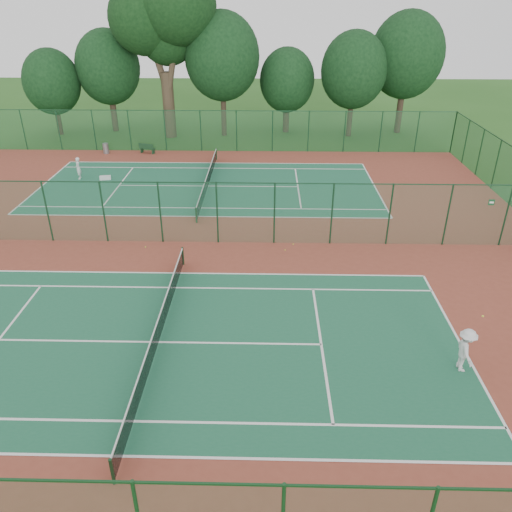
{
  "coord_description": "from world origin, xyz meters",
  "views": [
    {
      "loc": [
        4.2,
        -24.71,
        12.22
      ],
      "look_at": [
        3.74,
        -4.62,
        1.6
      ],
      "focal_mm": 35.0,
      "sensor_mm": 36.0,
      "label": 1
    }
  ],
  "objects_px": {
    "player_near": "(465,350)",
    "big_tree": "(163,17)",
    "trash_bin": "(106,148)",
    "kit_bag": "(105,178)",
    "player_far": "(78,168)",
    "bench": "(147,148)"
  },
  "relations": [
    {
      "from": "player_near",
      "to": "big_tree",
      "type": "height_order",
      "value": "big_tree"
    },
    {
      "from": "player_far",
      "to": "trash_bin",
      "type": "bearing_deg",
      "value": 165.28
    },
    {
      "from": "player_far",
      "to": "bench",
      "type": "bearing_deg",
      "value": 137.66
    },
    {
      "from": "bench",
      "to": "kit_bag",
      "type": "xyz_separation_m",
      "value": [
        -1.62,
        -6.88,
        -0.3
      ]
    },
    {
      "from": "player_far",
      "to": "bench",
      "type": "height_order",
      "value": "player_far"
    },
    {
      "from": "player_far",
      "to": "kit_bag",
      "type": "height_order",
      "value": "player_far"
    },
    {
      "from": "player_near",
      "to": "kit_bag",
      "type": "height_order",
      "value": "player_near"
    },
    {
      "from": "player_near",
      "to": "bench",
      "type": "xyz_separation_m",
      "value": [
        -17.5,
        27.41,
        -0.43
      ]
    },
    {
      "from": "trash_bin",
      "to": "kit_bag",
      "type": "bearing_deg",
      "value": -74.38
    },
    {
      "from": "trash_bin",
      "to": "bench",
      "type": "height_order",
      "value": "trash_bin"
    },
    {
      "from": "player_near",
      "to": "trash_bin",
      "type": "distance_m",
      "value": 34.48
    },
    {
      "from": "player_far",
      "to": "trash_bin",
      "type": "relative_size",
      "value": 1.83
    },
    {
      "from": "player_near",
      "to": "trash_bin",
      "type": "bearing_deg",
      "value": 36.95
    },
    {
      "from": "big_tree",
      "to": "bench",
      "type": "bearing_deg",
      "value": -101.19
    },
    {
      "from": "player_far",
      "to": "big_tree",
      "type": "xyz_separation_m",
      "value": [
        4.75,
        12.6,
        9.54
      ]
    },
    {
      "from": "bench",
      "to": "big_tree",
      "type": "distance_m",
      "value": 11.59
    },
    {
      "from": "trash_bin",
      "to": "bench",
      "type": "bearing_deg",
      "value": 1.38
    },
    {
      "from": "player_far",
      "to": "big_tree",
      "type": "distance_m",
      "value": 16.51
    },
    {
      "from": "kit_bag",
      "to": "big_tree",
      "type": "distance_m",
      "value": 16.6
    },
    {
      "from": "player_near",
      "to": "player_far",
      "type": "distance_m",
      "value": 29.56
    },
    {
      "from": "bench",
      "to": "big_tree",
      "type": "relative_size",
      "value": 0.1
    },
    {
      "from": "player_near",
      "to": "kit_bag",
      "type": "distance_m",
      "value": 28.06
    }
  ]
}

